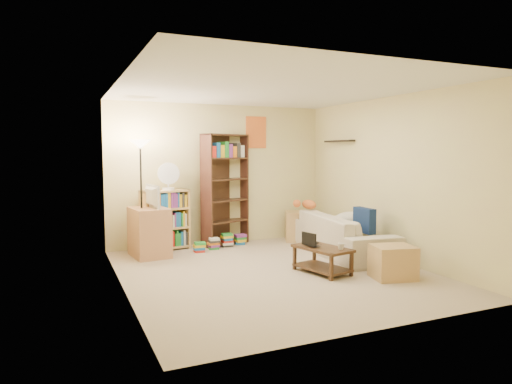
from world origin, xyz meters
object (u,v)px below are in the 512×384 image
sofa (343,234)px  tabby_cat (307,204)px  desk_fan (168,176)px  tall_bookshelf (225,187)px  floor_lamp (141,164)px  mug (341,247)px  end_cabinet (393,262)px  side_table (299,226)px  laptop (315,245)px  television (149,197)px  coffee_table (322,257)px  tv_stand (149,232)px  short_bookshelf (165,220)px

sofa → tabby_cat: tabby_cat is taller
sofa → desk_fan: desk_fan is taller
tall_bookshelf → floor_lamp: (-1.53, -0.37, 0.43)m
tabby_cat → mug: bearing=-107.4°
desk_fan → end_cabinet: 3.84m
tall_bookshelf → desk_fan: size_ratio=4.27×
mug → floor_lamp: size_ratio=0.06×
tall_bookshelf → side_table: (1.38, -0.21, -0.77)m
laptop → side_table: side_table is taller
floor_lamp → side_table: size_ratio=3.37×
television → floor_lamp: size_ratio=0.34×
coffee_table → television: size_ratio=1.40×
tv_stand → desk_fan: bearing=32.6°
sofa → desk_fan: size_ratio=4.96×
mug → short_bookshelf: 3.14m
floor_lamp → side_table: bearing=3.1°
television → end_cabinet: bearing=-140.5°
sofa → desk_fan: (-2.54, 1.40, 0.93)m
sofa → tv_stand: bearing=76.6°
short_bookshelf → floor_lamp: bearing=-153.3°
floor_lamp → side_table: 3.14m
tall_bookshelf → floor_lamp: tall_bookshelf is taller
tabby_cat → tv_stand: bearing=175.7°
tabby_cat → coffee_table: tabby_cat is taller
tv_stand → tall_bookshelf: (1.42, 0.38, 0.65)m
television → end_cabinet: 3.79m
laptop → side_table: (0.86, 2.03, -0.10)m
laptop → mug: size_ratio=2.51×
tabby_cat → floor_lamp: bearing=175.5°
tabby_cat → tall_bookshelf: tall_bookshelf is taller
coffee_table → tv_stand: 2.80m
laptop → tv_stand: tv_stand is taller
coffee_table → floor_lamp: size_ratio=0.48×
sofa → tabby_cat: (-0.18, 0.87, 0.41)m
tabby_cat → coffee_table: (-0.76, -1.76, -0.51)m
side_table → end_cabinet: (-0.11, -2.75, -0.06)m
desk_fan → floor_lamp: floor_lamp is taller
television → end_cabinet: size_ratio=1.22×
laptop → desk_fan: bearing=35.7°
tabby_cat → desk_fan: size_ratio=1.10×
tabby_cat → coffee_table: 1.98m
television → floor_lamp: 0.52m
laptop → sofa: bearing=-51.4°
mug → tabby_cat: bearing=72.6°
end_cabinet → television: bearing=136.1°
floor_lamp → sofa: bearing=-19.8°
tall_bookshelf → side_table: bearing=-30.8°
coffee_table → laptop: size_ratio=3.04×
floor_lamp → end_cabinet: bearing=-42.9°
sofa → floor_lamp: size_ratio=1.24×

